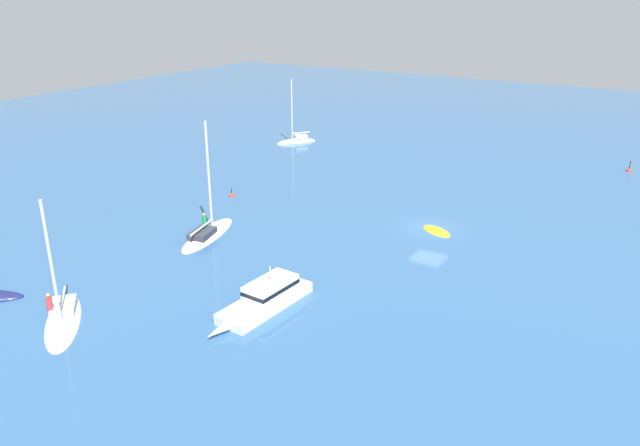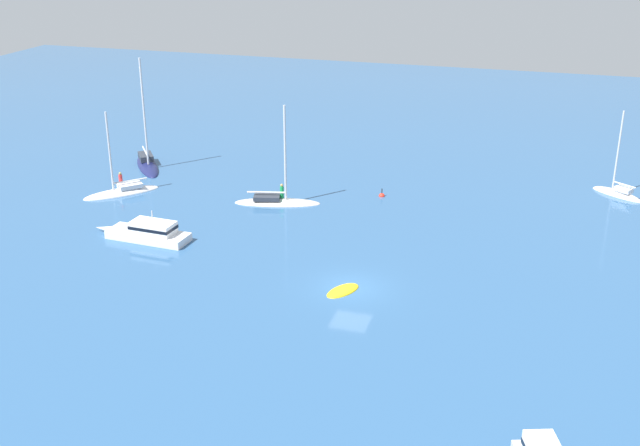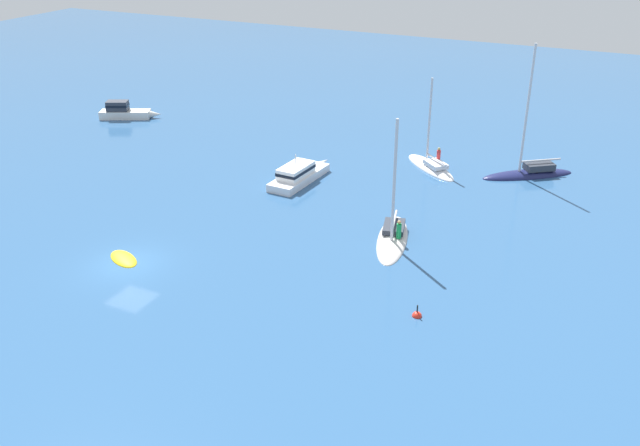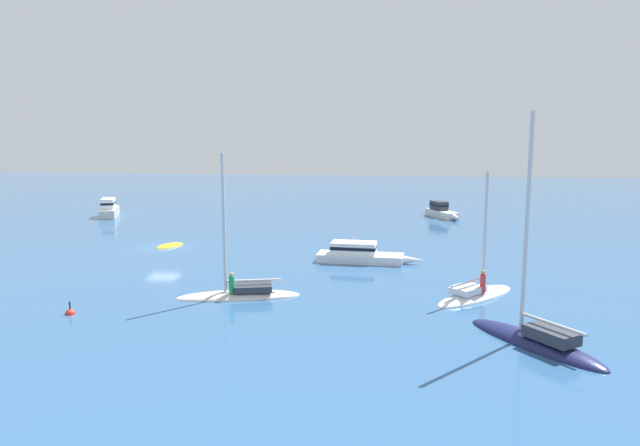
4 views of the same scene
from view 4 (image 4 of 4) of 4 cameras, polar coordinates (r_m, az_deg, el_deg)
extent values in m
plane|color=#2D5684|center=(51.23, -14.87, -2.30)|extent=(160.00, 160.00, 0.00)
ellipsoid|color=silver|center=(35.54, -7.86, -7.04)|extent=(3.70, 7.53, 0.71)
cube|color=#2D333D|center=(35.39, -6.46, -6.18)|extent=(1.86, 2.45, 0.36)
cylinder|color=silver|center=(34.60, -9.22, -0.04)|extent=(0.20, 0.20, 8.09)
cylinder|color=silver|center=(35.28, -6.42, -5.50)|extent=(0.97, 3.21, 0.16)
cylinder|color=#19994C|center=(34.91, -8.49, -5.89)|extent=(0.32, 0.32, 1.00)
sphere|color=tan|center=(34.76, -8.51, -4.90)|extent=(0.24, 0.24, 0.24)
ellipsoid|color=#191E4C|center=(29.48, 19.83, -10.90)|extent=(7.22, 6.00, 0.96)
cube|color=#2D333D|center=(28.69, 21.32, -9.97)|extent=(2.59, 2.37, 0.53)
cylinder|color=silver|center=(28.63, 19.25, -0.02)|extent=(0.19, 0.19, 10.11)
cylinder|color=silver|center=(28.51, 21.44, -9.01)|extent=(2.87, 2.19, 0.15)
ellipsoid|color=white|center=(36.34, 14.71, -6.90)|extent=(6.16, 5.89, 0.85)
cube|color=silver|center=(35.55, 14.00, -6.21)|extent=(2.34, 2.30, 0.35)
cylinder|color=silver|center=(36.04, 15.57, -0.70)|extent=(0.18, 0.18, 6.95)
cylinder|color=silver|center=(35.41, 13.99, -5.56)|extent=(2.31, 2.15, 0.14)
cylinder|color=red|center=(35.62, 15.36, -5.62)|extent=(0.32, 0.32, 1.10)
sphere|color=#A69251|center=(35.46, 15.41, -4.57)|extent=(0.24, 0.24, 0.24)
cube|color=white|center=(44.27, 3.88, -3.36)|extent=(2.50, 6.47, 0.62)
cone|color=white|center=(43.98, 8.97, -3.53)|extent=(0.72, 1.62, 0.62)
cube|color=white|center=(44.17, 3.26, -2.39)|extent=(1.88, 3.40, 0.88)
cube|color=black|center=(44.16, 3.27, -2.34)|extent=(1.92, 3.44, 0.24)
cylinder|color=silver|center=(44.01, 3.27, -1.27)|extent=(0.08, 0.08, 0.89)
ellipsoid|color=yellow|center=(51.66, -14.21, -2.18)|extent=(3.01, 2.40, 0.49)
cube|color=silver|center=(71.35, -19.57, 0.98)|extent=(5.42, 3.28, 0.93)
cone|color=silver|center=(74.48, -19.28, 1.32)|extent=(1.53, 1.31, 0.93)
cube|color=white|center=(70.70, -19.67, 1.77)|extent=(2.75, 2.06, 1.17)
cube|color=black|center=(70.69, -19.67, 1.82)|extent=(2.80, 2.11, 0.24)
cube|color=silver|center=(67.73, 11.62, 0.86)|extent=(5.13, 3.55, 0.78)
cone|color=silver|center=(65.15, 12.96, 0.49)|extent=(1.45, 1.24, 0.78)
cube|color=#2D333D|center=(68.20, 11.36, 1.67)|extent=(2.42, 2.02, 0.99)
cube|color=black|center=(68.20, 11.36, 1.71)|extent=(2.47, 2.08, 0.24)
sphere|color=red|center=(34.73, -22.85, -8.06)|extent=(0.54, 0.54, 0.54)
cylinder|color=black|center=(34.60, -22.90, -7.30)|extent=(0.08, 0.08, 0.42)
camera|label=1|loc=(67.08, 28.05, 14.57)|focal=34.80mm
camera|label=2|loc=(96.99, -11.84, 16.66)|focal=43.85mm
camera|label=3|loc=(52.85, -62.27, 16.05)|focal=38.96mm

